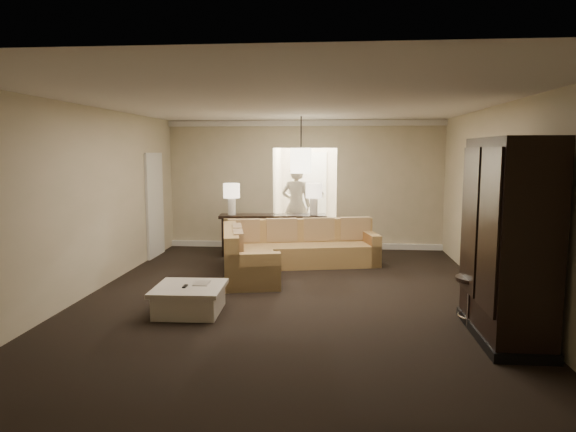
# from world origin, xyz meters

# --- Properties ---
(ground) EXTENTS (8.00, 8.00, 0.00)m
(ground) POSITION_xyz_m (0.00, 0.00, 0.00)
(ground) COLOR black
(ground) RESTS_ON ground
(wall_back) EXTENTS (6.00, 0.04, 2.80)m
(wall_back) POSITION_xyz_m (0.00, 4.00, 1.40)
(wall_back) COLOR #C6B595
(wall_back) RESTS_ON ground
(wall_front) EXTENTS (6.00, 0.04, 2.80)m
(wall_front) POSITION_xyz_m (0.00, -4.00, 1.40)
(wall_front) COLOR #C6B595
(wall_front) RESTS_ON ground
(wall_left) EXTENTS (0.04, 8.00, 2.80)m
(wall_left) POSITION_xyz_m (-3.00, 0.00, 1.40)
(wall_left) COLOR #C6B595
(wall_left) RESTS_ON ground
(wall_right) EXTENTS (0.04, 8.00, 2.80)m
(wall_right) POSITION_xyz_m (3.00, 0.00, 1.40)
(wall_right) COLOR #C6B595
(wall_right) RESTS_ON ground
(ceiling) EXTENTS (6.00, 8.00, 0.02)m
(ceiling) POSITION_xyz_m (0.00, 0.00, 2.80)
(ceiling) COLOR silver
(ceiling) RESTS_ON wall_back
(crown_molding) EXTENTS (6.00, 0.10, 0.12)m
(crown_molding) POSITION_xyz_m (0.00, 3.95, 2.73)
(crown_molding) COLOR silver
(crown_molding) RESTS_ON wall_back
(baseboard) EXTENTS (6.00, 0.10, 0.12)m
(baseboard) POSITION_xyz_m (0.00, 3.95, 0.06)
(baseboard) COLOR silver
(baseboard) RESTS_ON ground
(side_door) EXTENTS (0.05, 0.90, 2.10)m
(side_door) POSITION_xyz_m (-2.97, 2.80, 1.05)
(side_door) COLOR silver
(side_door) RESTS_ON ground
(foyer) EXTENTS (1.44, 2.02, 2.80)m
(foyer) POSITION_xyz_m (0.00, 5.34, 1.30)
(foyer) COLOR white
(foyer) RESTS_ON ground
(sectional_sofa) EXTENTS (3.00, 2.76, 0.86)m
(sectional_sofa) POSITION_xyz_m (-0.23, 1.82, 0.34)
(sectional_sofa) COLOR brown
(sectional_sofa) RESTS_ON ground
(coffee_table) EXTENTS (0.93, 0.93, 0.38)m
(coffee_table) POSITION_xyz_m (-1.26, -0.77, 0.19)
(coffee_table) COLOR beige
(coffee_table) RESTS_ON ground
(console_table) EXTENTS (2.21, 0.69, 0.84)m
(console_table) POSITION_xyz_m (-0.60, 3.11, 0.50)
(console_table) COLOR black
(console_table) RESTS_ON ground
(armoire) EXTENTS (0.68, 1.59, 2.29)m
(armoire) POSITION_xyz_m (2.59, -1.34, 1.10)
(armoire) COLOR black
(armoire) RESTS_ON ground
(drink_table) EXTENTS (0.48, 0.48, 0.60)m
(drink_table) POSITION_xyz_m (2.38, -0.91, 0.43)
(drink_table) COLOR black
(drink_table) RESTS_ON ground
(table_lamp_left) EXTENTS (0.34, 0.34, 0.64)m
(table_lamp_left) POSITION_xyz_m (-1.44, 3.03, 1.27)
(table_lamp_left) COLOR silver
(table_lamp_left) RESTS_ON console_table
(table_lamp_right) EXTENTS (0.34, 0.34, 0.64)m
(table_lamp_right) POSITION_xyz_m (0.24, 3.18, 1.27)
(table_lamp_right) COLOR silver
(table_lamp_right) RESTS_ON console_table
(pendant_light) EXTENTS (0.38, 0.38, 1.09)m
(pendant_light) POSITION_xyz_m (0.00, 2.70, 1.95)
(pendant_light) COLOR black
(pendant_light) RESTS_ON ceiling
(person) EXTENTS (0.76, 0.53, 2.02)m
(person) POSITION_xyz_m (-0.21, 4.30, 1.01)
(person) COLOR beige
(person) RESTS_ON ground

